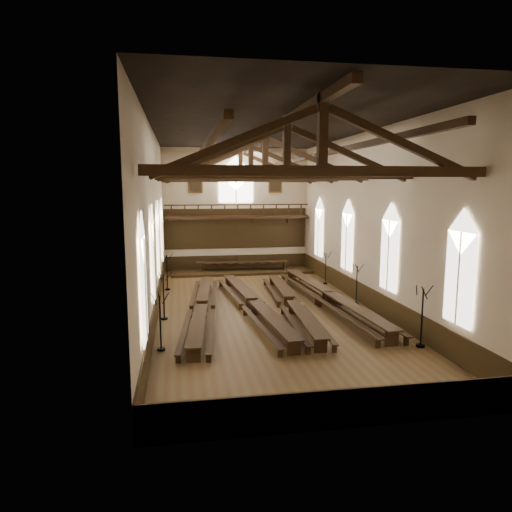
{
  "coord_description": "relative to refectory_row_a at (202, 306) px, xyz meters",
  "views": [
    {
      "loc": [
        -4.65,
        -24.62,
        6.9
      ],
      "look_at": [
        -0.25,
        1.5,
        2.86
      ],
      "focal_mm": 32.0,
      "sensor_mm": 36.0,
      "label": 1
    }
  ],
  "objects": [
    {
      "name": "candelabrum_left_mid",
      "position": [
        -2.0,
        -0.48,
        0.24
      ],
      "size": [
        0.69,
        0.78,
        2.53
      ],
      "color": "black",
      "rests_on": "ground"
    },
    {
      "name": "refectory_row_b",
      "position": [
        2.81,
        0.14,
        0.01
      ],
      "size": [
        2.08,
        14.38,
        0.74
      ],
      "color": "#332210",
      "rests_on": "ground"
    },
    {
      "name": "room_walls",
      "position": [
        3.55,
        0.52,
        5.93
      ],
      "size": [
        26.0,
        26.0,
        26.0
      ],
      "color": "beige",
      "rests_on": "ground"
    },
    {
      "name": "ground",
      "position": [
        3.55,
        0.52,
        -0.52
      ],
      "size": [
        26.0,
        26.0,
        0.0
      ],
      "primitive_type": "plane",
      "color": "brown",
      "rests_on": "ground"
    },
    {
      "name": "candelabrum_right_far",
      "position": [
        9.1,
        6.58,
        0.19
      ],
      "size": [
        0.7,
        0.69,
        2.35
      ],
      "color": "black",
      "rests_on": "ground"
    },
    {
      "name": "roof_trusses",
      "position": [
        3.55,
        0.52,
        7.69
      ],
      "size": [
        11.7,
        25.7,
        2.8
      ],
      "color": "#332210",
      "rests_on": "room_walls"
    },
    {
      "name": "candelabrum_right_mid",
      "position": [
        9.1,
        0.79,
        0.21
      ],
      "size": [
        0.68,
        0.74,
        2.42
      ],
      "color": "black",
      "rests_on": "ground"
    },
    {
      "name": "candelabrum_right_near",
      "position": [
        9.1,
        -6.56,
        0.31
      ],
      "size": [
        0.78,
        0.83,
        2.73
      ],
      "color": "black",
      "rests_on": "ground"
    },
    {
      "name": "refectory_row_a",
      "position": [
        0.0,
        0.0,
        0.0
      ],
      "size": [
        2.11,
        14.22,
        0.72
      ],
      "color": "#332210",
      "rests_on": "ground"
    },
    {
      "name": "high_chairs",
      "position": [
        3.85,
        12.65,
        0.19
      ],
      "size": [
        5.82,
        0.42,
        0.94
      ],
      "color": "#332210",
      "rests_on": "dais"
    },
    {
      "name": "minstrels_gallery",
      "position": [
        3.55,
        13.18,
        3.38
      ],
      "size": [
        11.8,
        1.24,
        3.7
      ],
      "color": "#332210",
      "rests_on": "room_walls"
    },
    {
      "name": "high_table",
      "position": [
        3.85,
        11.92,
        0.26
      ],
      "size": [
        7.43,
        1.22,
        0.69
      ],
      "color": "#332210",
      "rests_on": "dais"
    },
    {
      "name": "end_window",
      "position": [
        3.55,
        13.42,
        6.7
      ],
      "size": [
        2.8,
        0.12,
        3.8
      ],
      "color": "white",
      "rests_on": "room_walls"
    },
    {
      "name": "dais",
      "position": [
        3.85,
        11.92,
        -0.42
      ],
      "size": [
        11.4,
        3.01,
        0.2
      ],
      "primitive_type": "cube",
      "color": "#362610",
      "rests_on": "ground"
    },
    {
      "name": "side_windows",
      "position": [
        3.55,
        0.52,
        3.22
      ],
      "size": [
        11.85,
        19.8,
        4.5
      ],
      "color": "white",
      "rests_on": "room_walls"
    },
    {
      "name": "portraits",
      "position": [
        3.55,
        13.42,
        6.58
      ],
      "size": [
        7.75,
        0.09,
        1.45
      ],
      "color": "brown",
      "rests_on": "room_walls"
    },
    {
      "name": "wainscot_band",
      "position": [
        3.55,
        0.52,
        0.08
      ],
      "size": [
        12.0,
        26.0,
        1.2
      ],
      "color": "#362610",
      "rests_on": "ground"
    },
    {
      "name": "candelabrum_left_far",
      "position": [
        -2.0,
        6.48,
        0.24
      ],
      "size": [
        0.7,
        0.78,
        2.53
      ],
      "color": "black",
      "rests_on": "ground"
    },
    {
      "name": "candelabrum_left_near",
      "position": [
        -2.0,
        -5.11,
        0.24
      ],
      "size": [
        0.76,
        0.72,
        2.53
      ],
      "color": "black",
      "rests_on": "ground"
    },
    {
      "name": "refectory_row_d",
      "position": [
        7.43,
        0.84,
        0.07
      ],
      "size": [
        2.13,
        15.11,
        0.82
      ],
      "color": "#332210",
      "rests_on": "ground"
    },
    {
      "name": "refectory_row_c",
      "position": [
        4.99,
        0.12,
        -0.01
      ],
      "size": [
        1.78,
        14.0,
        0.7
      ],
      "color": "#332210",
      "rests_on": "ground"
    }
  ]
}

